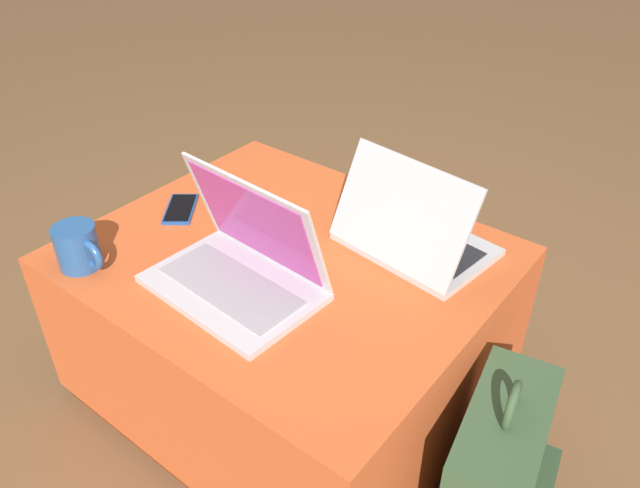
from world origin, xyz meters
name	(u,v)px	position (x,y,z in m)	size (l,w,h in m)	color
ground_plane	(291,390)	(0.00, 0.00, 0.00)	(14.00, 14.00, 0.00)	brown
ottoman	(289,327)	(0.00, 0.00, 0.23)	(0.94, 0.79, 0.46)	maroon
laptop_near	(240,265)	(0.00, -0.14, 0.51)	(0.38, 0.27, 0.25)	silver
laptop_far	(411,233)	(0.22, 0.19, 0.51)	(0.36, 0.28, 0.23)	silver
cell_phone	(181,209)	(-0.34, -0.02, 0.47)	(0.14, 0.15, 0.01)	#1E4C9E
backpack	(496,485)	(0.60, -0.07, 0.19)	(0.24, 0.35, 0.47)	#385133
coffee_mug	(78,247)	(-0.33, -0.32, 0.51)	(0.14, 0.09, 0.10)	#285693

